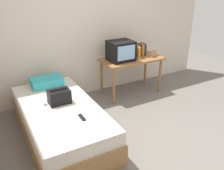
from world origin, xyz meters
name	(u,v)px	position (x,y,z in m)	size (l,w,h in m)	color
ground_plane	(151,144)	(0.00, 0.00, 0.00)	(8.00, 8.00, 0.00)	slate
wall_back	(89,26)	(0.00, 2.00, 1.30)	(5.20, 0.10, 2.60)	beige
bed	(61,121)	(-1.02, 0.79, 0.24)	(1.00, 2.00, 0.49)	olive
desk	(131,63)	(0.65, 1.52, 0.63)	(1.16, 0.60, 0.72)	olive
tv	(121,51)	(0.40, 1.51, 0.90)	(0.44, 0.39, 0.36)	black
water_bottle	(139,53)	(0.75, 1.43, 0.83)	(0.07, 0.07, 0.21)	orange
book_row	(140,50)	(0.88, 1.60, 0.83)	(0.22, 0.17, 0.24)	#CC7233
picture_frame	(154,53)	(1.05, 1.37, 0.80)	(0.11, 0.02, 0.15)	#9E754C
pillow	(47,82)	(-0.97, 1.57, 0.56)	(0.49, 0.34, 0.13)	#33A8B7
handbag	(59,97)	(-0.98, 0.88, 0.59)	(0.30, 0.20, 0.22)	black
magazine	(60,117)	(-1.10, 0.50, 0.50)	(0.21, 0.29, 0.01)	white
remote_dark	(82,117)	(-0.86, 0.35, 0.50)	(0.04, 0.16, 0.02)	black
remote_silver	(44,103)	(-1.18, 0.97, 0.50)	(0.04, 0.14, 0.02)	#B7B7BC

